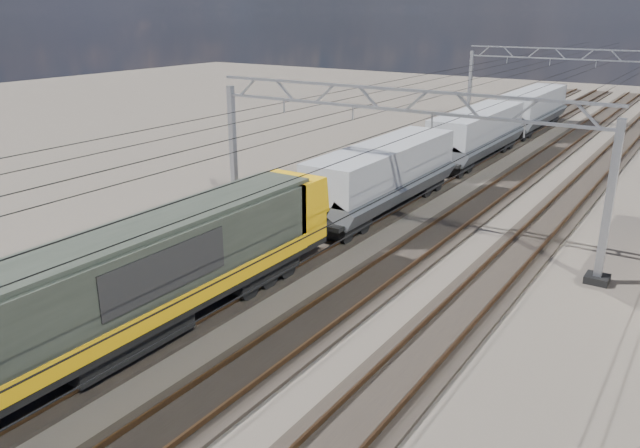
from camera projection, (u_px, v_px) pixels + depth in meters
The scene contains 12 objects.
ground at pixel (343, 264), 26.86m from camera, with size 160.00×160.00×0.00m, color #2C2621.
track_outer_west at pixel (237, 236), 29.95m from camera, with size 2.60×140.00×0.30m.
track_loco at pixel (305, 253), 27.87m from camera, with size 2.60×140.00×0.30m.
track_inner_east at pixel (385, 273), 25.80m from camera, with size 2.60×140.00×0.30m.
track_outer_east at pixel (478, 296), 23.72m from camera, with size 2.60×140.00×0.30m.
catenary_gantry_mid at pixel (389, 158), 28.75m from camera, with size 19.90×0.90×7.11m.
catenary_gantry_far at pixel (570, 84), 57.21m from camera, with size 19.90×0.90×7.11m.
overhead_wires at pixel (427, 107), 31.31m from camera, with size 12.03×140.00×0.53m.
locomotive at pixel (113, 289), 18.99m from camera, with size 2.76×21.10×3.62m.
hopper_wagon_lead at pixel (384, 172), 33.01m from camera, with size 3.38×13.00×3.25m.
hopper_wagon_mid at pixel (477, 131), 44.24m from camera, with size 3.38×13.00×3.25m.
hopper_wagon_third at pixel (533, 107), 55.46m from camera, with size 3.38×13.00×3.25m.
Camera 1 is at (12.78, -21.31, 10.38)m, focal length 35.00 mm.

